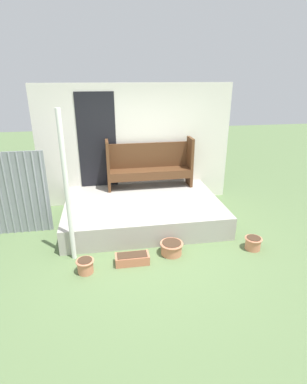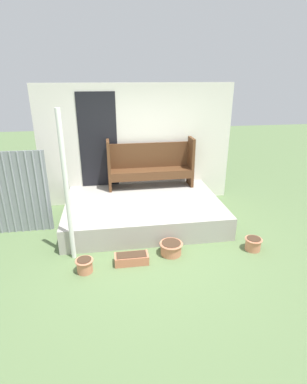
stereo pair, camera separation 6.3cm
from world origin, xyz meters
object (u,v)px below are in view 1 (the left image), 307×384
at_px(flower_pot_right, 253,243).
at_px(planter_box_rect, 132,259).
at_px(bench, 150,163).
at_px(flower_pot_left, 85,265).
at_px(support_post, 67,190).
at_px(flower_pot_middle, 172,248).

height_order(flower_pot_right, planter_box_rect, flower_pot_right).
relative_size(bench, flower_pot_left, 6.83).
distance_m(support_post, bench, 2.48).
bearing_deg(flower_pot_left, planter_box_rect, 9.20).
bearing_deg(flower_pot_left, flower_pot_right, 3.93).
distance_m(bench, flower_pot_middle, 2.25).
xyz_separation_m(flower_pot_right, planter_box_rect, (-2.05, -0.07, -0.04)).
bearing_deg(support_post, flower_pot_right, -4.39).
bearing_deg(flower_pot_left, flower_pot_middle, 11.22).
distance_m(support_post, planter_box_rect, 1.45).
bearing_deg(flower_pot_right, support_post, 175.61).
height_order(flower_pot_middle, flower_pot_right, flower_pot_right).
height_order(support_post, flower_pot_left, support_post).
bearing_deg(bench, support_post, -128.85).
height_order(bench, flower_pot_middle, bench).
xyz_separation_m(bench, flower_pot_left, (-1.33, -2.35, -0.84)).
xyz_separation_m(support_post, flower_pot_left, (0.20, -0.42, -1.05)).
bearing_deg(flower_pot_middle, planter_box_rect, -166.65).
xyz_separation_m(support_post, planter_box_rect, (0.91, -0.30, -1.09)).
xyz_separation_m(support_post, flower_pot_middle, (1.57, -0.14, -1.06)).
bearing_deg(support_post, flower_pot_middle, -5.27).
relative_size(bench, flower_pot_right, 6.36).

